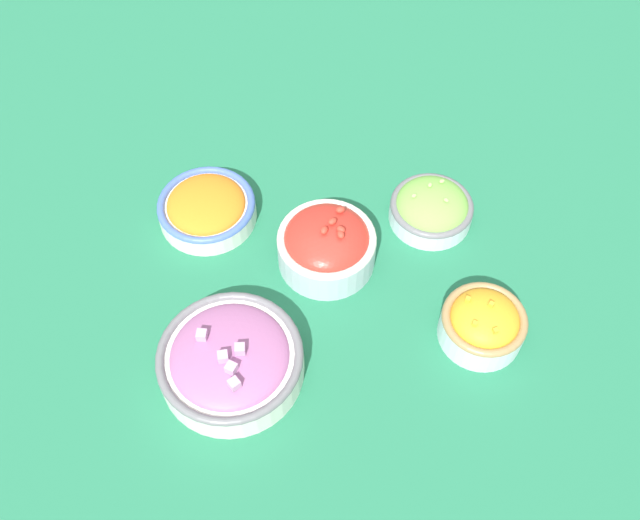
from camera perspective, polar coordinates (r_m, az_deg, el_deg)
name	(u,v)px	position (r m, az deg, el deg)	size (l,w,h in m)	color
ground_plane	(320,272)	(1.04, 0.00, -0.93)	(3.00, 3.00, 0.00)	#23704C
bowl_lettuce	(431,208)	(1.09, 8.90, 4.14)	(0.13, 0.13, 0.06)	silver
bowl_cherry_tomatoes	(327,244)	(1.02, 0.54, 1.26)	(0.14, 0.14, 0.09)	#B2C1CC
bowl_carrots	(207,207)	(1.09, -9.05, 4.18)	(0.15, 0.15, 0.05)	silver
bowl_squash	(483,323)	(0.98, 12.92, -4.94)	(0.11, 0.11, 0.07)	silver
bowl_red_onion	(231,360)	(0.94, -7.16, -7.94)	(0.19, 0.19, 0.07)	silver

